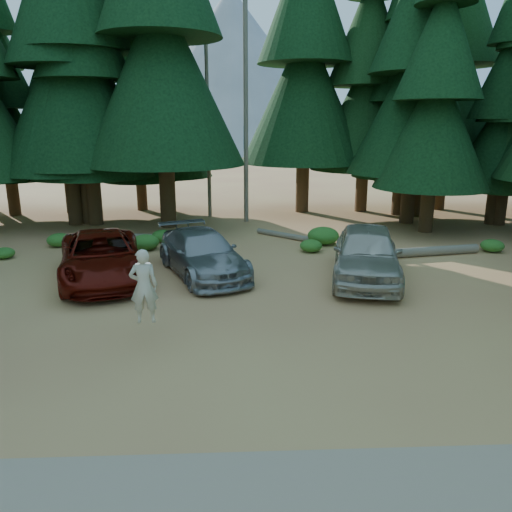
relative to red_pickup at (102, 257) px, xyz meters
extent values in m
plane|color=#B9744E|center=(4.30, -4.60, -0.79)|extent=(160.00, 160.00, 0.00)
cylinder|color=slate|center=(5.10, 9.90, 5.21)|extent=(0.24, 0.24, 12.00)
cylinder|color=slate|center=(3.10, 11.40, 4.21)|extent=(0.20, 0.20, 10.00)
cone|color=gray|center=(4.30, 80.40, 13.21)|extent=(44.00, 44.00, 28.00)
cone|color=gray|center=(-3.70, 90.40, 9.21)|extent=(36.00, 36.00, 20.00)
imported|color=#600F08|center=(0.00, 0.00, 0.00)|extent=(4.10, 6.21, 1.58)
imported|color=#95979C|center=(3.34, 0.43, -0.04)|extent=(3.92, 5.63, 1.51)
imported|color=#BBB4A6|center=(8.87, -0.39, 0.12)|extent=(3.32, 5.73, 1.83)
imported|color=beige|center=(2.30, -5.00, 0.62)|extent=(0.71, 0.52, 1.82)
cylinder|color=white|center=(2.30, -4.95, 1.13)|extent=(0.36, 0.36, 0.04)
cylinder|color=slate|center=(1.01, 5.71, -0.65)|extent=(3.90, 0.91, 0.28)
cylinder|color=slate|center=(6.73, 5.90, -0.67)|extent=(2.42, 2.23, 0.25)
cylinder|color=slate|center=(11.47, 2.40, -0.61)|extent=(5.68, 1.37, 0.37)
ellipsoid|color=#306B20|center=(-3.02, 4.75, -0.51)|extent=(1.02, 1.02, 0.56)
ellipsoid|color=#306B20|center=(1.27, 5.40, -0.53)|extent=(0.96, 0.96, 0.53)
ellipsoid|color=#306B20|center=(0.75, 4.01, -0.48)|extent=(1.15, 1.15, 0.63)
ellipsoid|color=#306B20|center=(7.59, 3.35, -0.54)|extent=(0.91, 0.91, 0.50)
ellipsoid|color=#306B20|center=(10.39, 3.48, -0.55)|extent=(0.88, 0.88, 0.49)
ellipsoid|color=#306B20|center=(8.31, 4.64, -0.42)|extent=(1.36, 1.36, 0.75)
ellipsoid|color=#306B20|center=(-4.51, 2.86, -0.58)|extent=(0.78, 0.78, 0.43)
ellipsoid|color=#306B20|center=(15.01, 3.04, -0.54)|extent=(0.92, 0.92, 0.51)
camera|label=1|loc=(4.46, -16.31, 4.40)|focal=35.00mm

